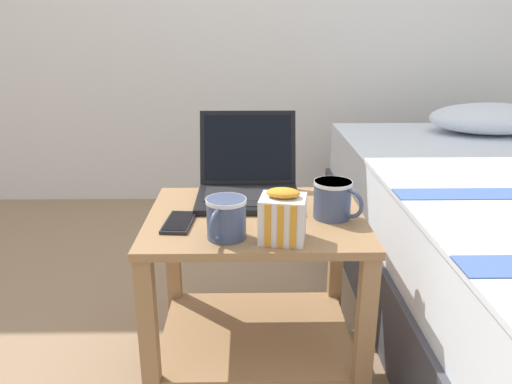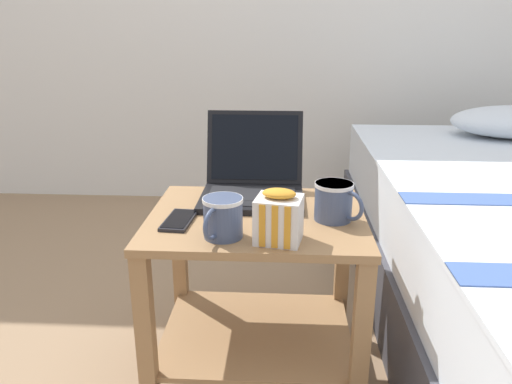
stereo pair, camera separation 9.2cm
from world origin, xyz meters
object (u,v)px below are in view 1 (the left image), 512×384
at_px(mug_front_left, 226,217).
at_px(snack_bag, 283,217).
at_px(cell_phone, 179,222).
at_px(mug_front_right, 333,198).
at_px(laptop, 248,181).

distance_m(mug_front_left, snack_bag, 0.14).
bearing_deg(cell_phone, mug_front_right, 5.32).
height_order(mug_front_left, snack_bag, snack_bag).
relative_size(mug_front_right, snack_bag, 0.94).
bearing_deg(snack_bag, mug_front_right, 44.87).
distance_m(mug_front_right, cell_phone, 0.42).
xyz_separation_m(laptop, snack_bag, (0.08, -0.33, 0.01)).
relative_size(mug_front_left, cell_phone, 0.91).
distance_m(laptop, mug_front_left, 0.32).
relative_size(laptop, cell_phone, 2.03).
bearing_deg(snack_bag, cell_phone, 158.06).
height_order(mug_front_right, snack_bag, snack_bag).
xyz_separation_m(mug_front_right, cell_phone, (-0.42, -0.04, -0.05)).
distance_m(laptop, snack_bag, 0.34).
xyz_separation_m(mug_front_left, cell_phone, (-0.13, 0.09, -0.05)).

